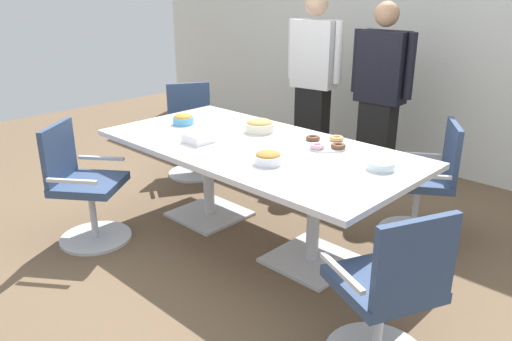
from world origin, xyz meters
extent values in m
cube|color=brown|center=(0.00, 0.00, -0.01)|extent=(10.00, 10.00, 0.01)
cube|color=silver|center=(0.00, 2.40, 1.40)|extent=(8.00, 0.10, 2.80)
cube|color=silver|center=(0.00, 0.00, 0.73)|extent=(2.40, 1.20, 0.04)
cube|color=silver|center=(-0.55, 0.00, 0.01)|extent=(0.56, 0.56, 0.02)
cylinder|color=silver|center=(-0.55, 0.00, 0.37)|extent=(0.09, 0.09, 0.69)
cube|color=silver|center=(0.55, 0.00, 0.01)|extent=(0.56, 0.56, 0.02)
cylinder|color=silver|center=(0.55, 0.00, 0.37)|extent=(0.09, 0.09, 0.69)
cylinder|color=silver|center=(-1.41, 0.55, 0.01)|extent=(0.74, 0.74, 0.02)
cylinder|color=silver|center=(-1.41, 0.55, 0.23)|extent=(0.05, 0.05, 0.41)
cube|color=#33476B|center=(-1.41, 0.55, 0.46)|extent=(0.63, 0.63, 0.06)
cube|color=#33476B|center=(-1.59, 0.65, 0.70)|extent=(0.25, 0.40, 0.42)
cube|color=silver|center=(-1.28, 0.76, 0.58)|extent=(0.33, 0.21, 0.02)
cube|color=silver|center=(-1.53, 0.34, 0.58)|extent=(0.33, 0.21, 0.02)
cylinder|color=silver|center=(-0.86, -0.89, 0.01)|extent=(0.75, 0.75, 0.02)
cylinder|color=silver|center=(-0.86, -0.89, 0.23)|extent=(0.05, 0.05, 0.41)
cube|color=#33476B|center=(-0.86, -0.89, 0.46)|extent=(0.64, 0.64, 0.06)
cube|color=#33476B|center=(-1.03, -1.02, 0.70)|extent=(0.29, 0.38, 0.42)
cube|color=silver|center=(-1.01, -0.70, 0.58)|extent=(0.31, 0.24, 0.02)
cube|color=silver|center=(-0.72, -1.09, 0.58)|extent=(0.31, 0.24, 0.02)
cylinder|color=silver|center=(1.41, -0.55, 0.23)|extent=(0.05, 0.05, 0.41)
cube|color=#33476B|center=(1.41, -0.55, 0.46)|extent=(0.61, 0.61, 0.06)
cube|color=#33476B|center=(1.60, -0.64, 0.70)|extent=(0.22, 0.41, 0.42)
cube|color=silver|center=(1.31, -0.77, 0.58)|extent=(0.35, 0.18, 0.02)
cube|color=silver|center=(1.51, -0.33, 0.58)|extent=(0.35, 0.18, 0.02)
cylinder|color=silver|center=(0.86, 0.89, 0.01)|extent=(0.75, 0.75, 0.02)
cylinder|color=silver|center=(0.86, 0.89, 0.23)|extent=(0.05, 0.05, 0.41)
cube|color=#33476B|center=(0.86, 0.89, 0.46)|extent=(0.64, 0.64, 0.06)
cube|color=#33476B|center=(1.04, 1.01, 0.70)|extent=(0.27, 0.39, 0.42)
cube|color=silver|center=(1.00, 0.69, 0.58)|extent=(0.32, 0.23, 0.02)
cube|color=silver|center=(0.73, 1.10, 0.58)|extent=(0.32, 0.23, 0.02)
cube|color=black|center=(-0.72, 1.60, 0.43)|extent=(0.35, 0.25, 0.85)
cube|color=white|center=(-0.72, 1.60, 1.19)|extent=(0.47, 0.28, 0.67)
sphere|color=#DBAD89|center=(-0.72, 1.60, 1.67)|extent=(0.23, 0.23, 0.23)
cylinder|color=white|center=(-0.46, 1.64, 1.22)|extent=(0.09, 0.09, 0.61)
cylinder|color=white|center=(-0.98, 1.57, 1.22)|extent=(0.09, 0.09, 0.61)
cube|color=black|center=(0.06, 1.60, 0.41)|extent=(0.33, 0.22, 0.82)
cube|color=black|center=(0.06, 1.60, 1.14)|extent=(0.45, 0.25, 0.65)
sphere|color=tan|center=(0.06, 1.60, 1.61)|extent=(0.22, 0.22, 0.22)
cylinder|color=black|center=(0.33, 1.62, 1.17)|extent=(0.08, 0.08, 0.58)
cylinder|color=black|center=(-0.20, 1.59, 1.17)|extent=(0.08, 0.08, 0.58)
cylinder|color=beige|center=(-0.22, 0.27, 0.79)|extent=(0.23, 0.23, 0.07)
ellipsoid|color=tan|center=(-0.22, 0.27, 0.82)|extent=(0.20, 0.20, 0.07)
cylinder|color=white|center=(0.34, -0.24, 0.78)|extent=(0.19, 0.19, 0.06)
ellipsoid|color=#AD702D|center=(0.34, -0.24, 0.81)|extent=(0.17, 0.17, 0.05)
cylinder|color=#4C9EC6|center=(-0.84, -0.01, 0.78)|extent=(0.18, 0.18, 0.06)
ellipsoid|color=orange|center=(-0.84, -0.01, 0.81)|extent=(0.16, 0.16, 0.06)
cylinder|color=white|center=(0.37, 0.35, 0.76)|extent=(0.35, 0.35, 0.01)
torus|color=brown|center=(0.50, 0.32, 0.78)|extent=(0.11, 0.11, 0.03)
torus|color=tan|center=(0.38, 0.47, 0.78)|extent=(0.11, 0.11, 0.03)
torus|color=brown|center=(0.25, 0.36, 0.78)|extent=(0.11, 0.11, 0.03)
torus|color=pink|center=(0.39, 0.22, 0.78)|extent=(0.11, 0.11, 0.03)
cylinder|color=white|center=(0.93, 0.18, 0.75)|extent=(0.18, 0.18, 0.01)
cylinder|color=silver|center=(0.93, 0.18, 0.76)|extent=(0.18, 0.18, 0.01)
cylinder|color=white|center=(0.93, 0.18, 0.77)|extent=(0.18, 0.18, 0.01)
cylinder|color=silver|center=(0.93, 0.18, 0.77)|extent=(0.18, 0.18, 0.01)
cylinder|color=white|center=(0.93, 0.18, 0.78)|extent=(0.18, 0.18, 0.01)
cylinder|color=silver|center=(0.93, 0.18, 0.78)|extent=(0.18, 0.18, 0.01)
cylinder|color=white|center=(0.93, 0.18, 0.79)|extent=(0.18, 0.18, 0.01)
cylinder|color=silver|center=(0.93, 0.18, 0.80)|extent=(0.18, 0.18, 0.01)
cylinder|color=white|center=(0.93, 0.18, 0.80)|extent=(0.18, 0.18, 0.01)
cube|color=white|center=(-0.35, -0.25, 0.79)|extent=(0.18, 0.18, 0.07)
camera|label=1|loc=(2.45, -2.55, 1.87)|focal=35.47mm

